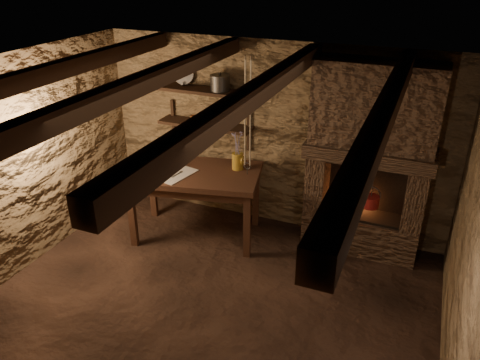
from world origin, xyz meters
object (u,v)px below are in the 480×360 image
at_px(wooden_bowl, 154,161).
at_px(red_pot, 371,201).
at_px(stoneware_jug, 238,153).
at_px(iron_stockpot, 220,84).
at_px(work_table, 196,201).

relative_size(wooden_bowl, red_pot, 0.70).
xyz_separation_m(stoneware_jug, wooden_bowl, (-1.04, -0.26, -0.16)).
bearing_deg(iron_stockpot, wooden_bowl, -140.55).
height_order(stoneware_jug, wooden_bowl, stoneware_jug).
height_order(work_table, wooden_bowl, wooden_bowl).
bearing_deg(work_table, wooden_bowl, 167.21).
xyz_separation_m(stoneware_jug, red_pot, (1.61, 0.18, -0.41)).
distance_m(wooden_bowl, iron_stockpot, 1.27).
bearing_deg(stoneware_jug, iron_stockpot, 143.08).
relative_size(stoneware_jug, iron_stockpot, 2.03).
bearing_deg(iron_stockpot, red_pot, -3.50).
height_order(iron_stockpot, red_pot, iron_stockpot).
xyz_separation_m(iron_stockpot, red_pot, (1.96, -0.12, -1.16)).
relative_size(stoneware_jug, wooden_bowl, 1.27).
distance_m(stoneware_jug, iron_stockpot, 0.89).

